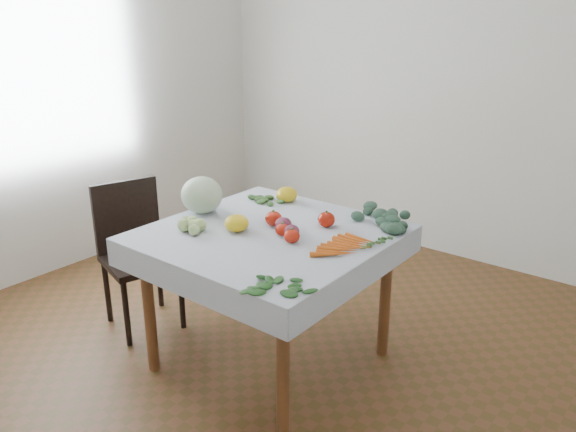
% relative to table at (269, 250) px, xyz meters
% --- Properties ---
extents(ground, '(4.00, 4.00, 0.00)m').
position_rel_table_xyz_m(ground, '(0.00, 0.00, -0.65)').
color(ground, brown).
extents(back_wall, '(4.00, 0.04, 2.70)m').
position_rel_table_xyz_m(back_wall, '(0.00, 2.00, 0.70)').
color(back_wall, white).
rests_on(back_wall, ground).
extents(left_wall, '(0.04, 4.00, 2.70)m').
position_rel_table_xyz_m(left_wall, '(-2.00, 0.00, 0.70)').
color(left_wall, white).
rests_on(left_wall, ground).
extents(table, '(1.00, 1.00, 0.75)m').
position_rel_table_xyz_m(table, '(0.00, 0.00, 0.00)').
color(table, brown).
rests_on(table, ground).
extents(tablecloth, '(1.12, 1.12, 0.01)m').
position_rel_table_xyz_m(tablecloth, '(0.00, 0.00, 0.10)').
color(tablecloth, silver).
rests_on(tablecloth, table).
extents(chair, '(0.49, 0.49, 0.87)m').
position_rel_table_xyz_m(chair, '(-0.92, -0.15, -0.16)').
color(chair, black).
rests_on(chair, ground).
extents(cabbage, '(0.22, 0.22, 0.20)m').
position_rel_table_xyz_m(cabbage, '(-0.47, -0.00, 0.20)').
color(cabbage, '#DBF4CC').
rests_on(cabbage, tablecloth).
extents(tomato_a, '(0.09, 0.09, 0.06)m').
position_rel_table_xyz_m(tomato_a, '(0.08, -0.00, 0.13)').
color(tomato_a, red).
rests_on(tomato_a, tablecloth).
extents(tomato_b, '(0.12, 0.12, 0.08)m').
position_rel_table_xyz_m(tomato_b, '(0.19, 0.23, 0.14)').
color(tomato_b, red).
rests_on(tomato_b, tablecloth).
extents(tomato_c, '(0.09, 0.09, 0.08)m').
position_rel_table_xyz_m(tomato_c, '(-0.04, 0.08, 0.14)').
color(tomato_c, red).
rests_on(tomato_c, tablecloth).
extents(tomato_d, '(0.09, 0.09, 0.07)m').
position_rel_table_xyz_m(tomato_d, '(0.18, -0.05, 0.14)').
color(tomato_d, red).
rests_on(tomato_d, tablecloth).
extents(heirloom_back, '(0.14, 0.14, 0.09)m').
position_rel_table_xyz_m(heirloom_back, '(-0.23, 0.43, 0.15)').
color(heirloom_back, yellow).
rests_on(heirloom_back, tablecloth).
extents(heirloom_front, '(0.14, 0.14, 0.09)m').
position_rel_table_xyz_m(heirloom_front, '(-0.13, -0.10, 0.15)').
color(heirloom_front, yellow).
rests_on(heirloom_front, tablecloth).
extents(onion_a, '(0.09, 0.09, 0.07)m').
position_rel_table_xyz_m(onion_a, '(0.05, 0.05, 0.14)').
color(onion_a, '#541831').
rests_on(onion_a, tablecloth).
extents(onion_b, '(0.08, 0.08, 0.06)m').
position_rel_table_xyz_m(onion_b, '(0.14, 0.01, 0.13)').
color(onion_b, '#541831').
rests_on(onion_b, tablecloth).
extents(tomatillo_cluster, '(0.17, 0.13, 0.05)m').
position_rel_table_xyz_m(tomatillo_cluster, '(-0.33, -0.24, 0.13)').
color(tomatillo_cluster, '#B6D57B').
rests_on(tomatillo_cluster, tablecloth).
extents(carrot_bunch, '(0.19, 0.33, 0.03)m').
position_rel_table_xyz_m(carrot_bunch, '(0.43, 0.05, 0.12)').
color(carrot_bunch, orange).
rests_on(carrot_bunch, tablecloth).
extents(kale_bunch, '(0.32, 0.30, 0.04)m').
position_rel_table_xyz_m(kale_bunch, '(0.37, 0.47, 0.12)').
color(kale_bunch, '#34553F').
rests_on(kale_bunch, tablecloth).
extents(basil_bunch, '(0.28, 0.22, 0.01)m').
position_rel_table_xyz_m(basil_bunch, '(0.44, -0.46, 0.11)').
color(basil_bunch, '#23591B').
rests_on(basil_bunch, tablecloth).
extents(dill_bunch, '(0.22, 0.16, 0.02)m').
position_rel_table_xyz_m(dill_bunch, '(-0.33, 0.38, 0.11)').
color(dill_bunch, '#3C6D32').
rests_on(dill_bunch, tablecloth).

